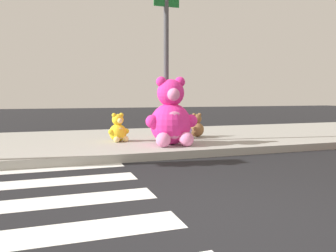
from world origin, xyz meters
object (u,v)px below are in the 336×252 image
at_px(sign_pole, 166,62).
at_px(plush_brown, 196,127).
at_px(plush_red, 164,129).
at_px(plush_pink_large, 171,118).
at_px(plush_lavender, 184,129).
at_px(plush_yellow, 118,130).

xyz_separation_m(sign_pole, plush_brown, (0.93, 0.48, -1.47)).
height_order(sign_pole, plush_red, sign_pole).
bearing_deg(plush_pink_large, plush_lavender, 54.01).
height_order(sign_pole, plush_yellow, sign_pole).
height_order(plush_red, plush_yellow, plush_yellow).
height_order(plush_pink_large, plush_brown, plush_pink_large).
bearing_deg(plush_brown, plush_yellow, -172.80).
bearing_deg(plush_yellow, plush_brown, 7.20).
relative_size(plush_pink_large, plush_yellow, 2.21).
relative_size(plush_pink_large, plush_lavender, 2.54).
bearing_deg(plush_yellow, plush_red, 24.67).
bearing_deg(plush_pink_large, sign_pole, 80.77).
relative_size(plush_red, plush_yellow, 0.78).
bearing_deg(plush_brown, plush_red, 156.46).
bearing_deg(sign_pole, plush_yellow, 166.68).
bearing_deg(sign_pole, plush_lavender, 27.32).
height_order(plush_red, plush_lavender, plush_lavender).
bearing_deg(sign_pole, plush_pink_large, -99.23).
bearing_deg(plush_pink_large, plush_brown, 46.39).
distance_m(plush_brown, plush_yellow, 1.96).
bearing_deg(plush_red, plush_pink_large, -102.28).
bearing_deg(plush_yellow, plush_pink_large, -42.17).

